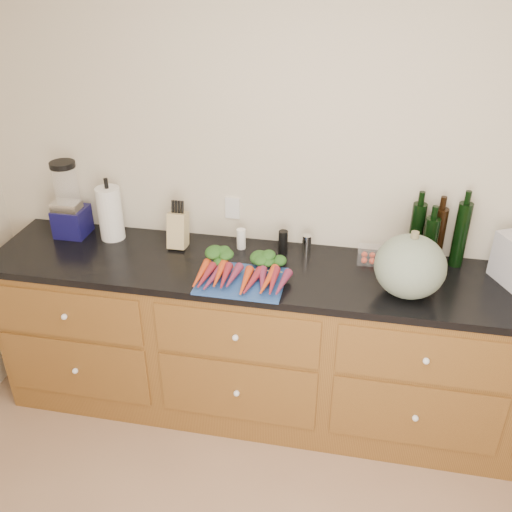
% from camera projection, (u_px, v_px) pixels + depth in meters
% --- Properties ---
extents(wall_back, '(4.10, 0.05, 2.60)m').
position_uv_depth(wall_back, '(346.00, 183.00, 2.96)').
color(wall_back, beige).
rests_on(wall_back, ground).
extents(cabinets, '(3.60, 0.64, 0.90)m').
position_uv_depth(cabinets, '(330.00, 352.00, 3.10)').
color(cabinets, brown).
rests_on(cabinets, ground).
extents(countertop, '(3.64, 0.62, 0.04)m').
position_uv_depth(countertop, '(336.00, 278.00, 2.87)').
color(countertop, black).
rests_on(countertop, cabinets).
extents(cutting_board, '(0.42, 0.32, 0.01)m').
position_uv_depth(cutting_board, '(241.00, 281.00, 2.79)').
color(cutting_board, navy).
rests_on(cutting_board, countertop).
extents(carrots, '(0.45, 0.33, 0.06)m').
position_uv_depth(carrots, '(243.00, 271.00, 2.82)').
color(carrots, '#D14218').
rests_on(carrots, cutting_board).
extents(squash, '(0.33, 0.33, 0.30)m').
position_uv_depth(squash, '(410.00, 266.00, 2.64)').
color(squash, slate).
rests_on(squash, countertop).
extents(blender_appliance, '(0.17, 0.17, 0.43)m').
position_uv_depth(blender_appliance, '(69.00, 204.00, 3.15)').
color(blender_appliance, '#110F46').
rests_on(blender_appliance, countertop).
extents(paper_towel, '(0.13, 0.13, 0.30)m').
position_uv_depth(paper_towel, '(110.00, 213.00, 3.13)').
color(paper_towel, white).
rests_on(paper_towel, countertop).
extents(knife_block, '(0.10, 0.10, 0.19)m').
position_uv_depth(knife_block, '(178.00, 230.00, 3.08)').
color(knife_block, tan).
rests_on(knife_block, countertop).
extents(grinder_salt, '(0.05, 0.05, 0.11)m').
position_uv_depth(grinder_salt, '(241.00, 239.00, 3.07)').
color(grinder_salt, white).
rests_on(grinder_salt, countertop).
extents(grinder_pepper, '(0.05, 0.05, 0.12)m').
position_uv_depth(grinder_pepper, '(283.00, 242.00, 3.03)').
color(grinder_pepper, black).
rests_on(grinder_pepper, countertop).
extents(canister_chrome, '(0.05, 0.05, 0.11)m').
position_uv_depth(canister_chrome, '(307.00, 245.00, 3.01)').
color(canister_chrome, silver).
rests_on(canister_chrome, countertop).
extents(tomato_box, '(0.15, 0.12, 0.07)m').
position_uv_depth(tomato_box, '(373.00, 255.00, 2.96)').
color(tomato_box, white).
rests_on(tomato_box, countertop).
extents(bottles, '(0.29, 0.15, 0.34)m').
position_uv_depth(bottles, '(436.00, 237.00, 2.88)').
color(bottles, black).
rests_on(bottles, countertop).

